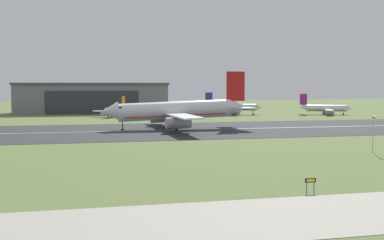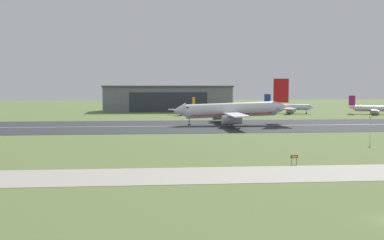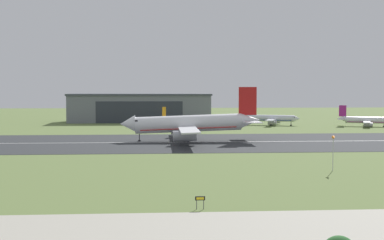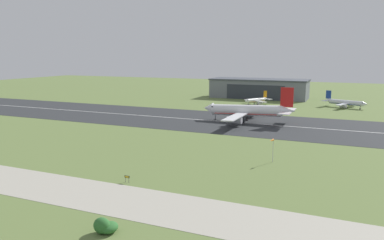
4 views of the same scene
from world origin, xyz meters
TOP-DOWN VIEW (x-y plane):
  - ground_plane at (0.00, 63.98)m, footprint 691.46×691.46m
  - runway_strip at (0.00, 127.95)m, footprint 451.46×54.75m
  - runway_centreline at (0.00, 127.95)m, footprint 406.31×0.70m
  - taxiway_road at (0.00, 30.57)m, footprint 338.59×15.61m
  - hangar_building at (-12.12, 228.11)m, footprint 67.18×24.37m
  - airplane_landing at (5.34, 131.13)m, footprint 42.48×50.56m
  - airplane_parked_west at (82.80, 188.51)m, footprint 23.03×23.16m
  - airplane_parked_centre at (45.23, 198.81)m, footprint 25.20×22.76m
  - airplane_parked_east at (-5.17, 191.93)m, footprint 17.40×19.14m
  - windsock_pole at (28.94, 70.37)m, footprint 1.04×2.31m
  - runway_sign at (0.78, 40.21)m, footprint 1.33×0.13m

SIDE VIEW (x-z plane):
  - ground_plane at x=0.00m, z-range 0.00..0.00m
  - taxiway_road at x=0.00m, z-range 0.00..0.05m
  - runway_strip at x=0.00m, z-range 0.00..0.06m
  - runway_centreline at x=0.00m, z-range 0.06..0.07m
  - runway_sign at x=0.78m, z-range 0.42..2.13m
  - airplane_parked_west at x=82.80m, z-range -1.81..7.00m
  - airplane_parked_east at x=-5.17m, z-range -1.34..6.74m
  - airplane_parked_centre at x=45.23m, z-range -1.69..7.63m
  - airplane_landing at x=5.34m, z-range -3.02..13.33m
  - windsock_pole at x=28.94m, z-range 2.64..9.49m
  - hangar_building at x=-12.12m, z-range 0.02..13.48m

